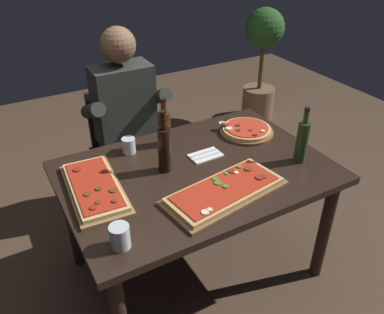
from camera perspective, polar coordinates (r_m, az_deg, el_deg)
The scene contains 14 objects.
ground_plane at distance 2.59m, azimuth 0.56°, elevation -15.53°, with size 6.40×6.40×0.00m, color #4C3828.
dining_table at distance 2.16m, azimuth 0.65°, elevation -3.89°, with size 1.40×0.96×0.74m.
pizza_rectangular_front at distance 1.92m, azimuth 4.80°, elevation -4.88°, with size 0.65×0.36×0.05m.
pizza_rectangular_left at distance 1.99m, azimuth -13.86°, elevation -4.29°, with size 0.28×0.55×0.05m.
pizza_round_far at distance 2.46m, azimuth 7.84°, elevation 3.85°, with size 0.33×0.33×0.05m.
wine_bottle_dark at distance 2.03m, azimuth -4.01°, elevation 1.30°, with size 0.07×0.07×0.34m.
oil_bottle_amber at distance 2.19m, azimuth 15.56°, elevation 2.26°, with size 0.06×0.06×0.32m.
vinegar_bottle_green at distance 2.28m, azimuth -3.99°, elevation 4.35°, with size 0.07×0.07×0.29m.
tumbler_near_camera at distance 1.65m, azimuth -10.34°, elevation -11.21°, with size 0.08×0.08×0.11m.
tumbler_far_side at distance 2.26m, azimuth -9.10°, elevation 1.66°, with size 0.08×0.08×0.09m.
napkin_cutlery_set at distance 2.21m, azimuth 1.96°, elevation 0.25°, with size 0.18×0.11×0.01m.
diner_chair at distance 2.87m, azimuth -9.72°, elevation 1.77°, with size 0.44×0.44×0.87m.
seated_diner at distance 2.65m, azimuth -9.28°, elevation 5.42°, with size 0.53×0.41×1.33m.
potted_plant_corner at distance 4.17m, azimuth 10.04°, elevation 13.75°, with size 0.38×0.38×1.13m.
Camera 1 is at (-0.88, -1.51, 1.91)m, focal length 37.03 mm.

